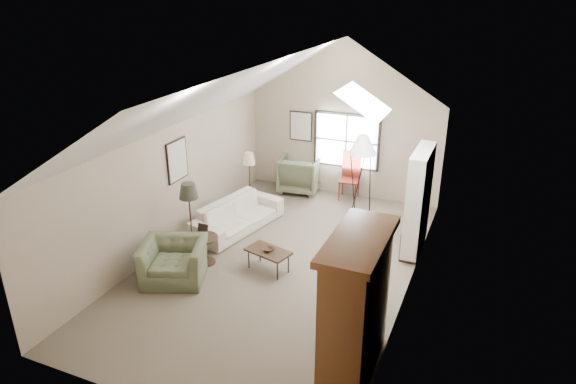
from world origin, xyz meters
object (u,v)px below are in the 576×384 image
at_px(coffee_table, 268,260).
at_px(side_table, 204,250).
at_px(armoire, 355,309).
at_px(side_chair, 349,176).
at_px(armchair_far, 300,174).
at_px(armchair_near, 174,261).
at_px(sofa, 238,215).

height_order(coffee_table, side_table, side_table).
relative_size(armoire, side_chair, 1.80).
bearing_deg(armchair_far, coffee_table, 96.94).
distance_m(armoire, armchair_near, 4.02).
bearing_deg(armchair_near, armoire, -37.82).
bearing_deg(sofa, side_chair, -21.84).
xyz_separation_m(armoire, armchair_far, (-3.23, 6.10, -0.62)).
xyz_separation_m(armchair_near, armchair_far, (0.56, 4.97, 0.10)).
bearing_deg(armchair_far, armoire, 111.66).
bearing_deg(coffee_table, armchair_far, 103.19).
bearing_deg(armchair_far, side_table, 79.00).
xyz_separation_m(armoire, side_table, (-3.58, 1.85, -0.81)).
relative_size(armchair_far, side_chair, 0.86).
bearing_deg(side_chair, side_table, -116.79).
distance_m(armoire, side_table, 4.12).
relative_size(armchair_near, side_chair, 0.95).
height_order(armchair_far, coffee_table, armchair_far).
relative_size(sofa, side_chair, 1.88).
xyz_separation_m(armoire, sofa, (-3.68, 3.45, -0.76)).
distance_m(armchair_far, side_chair, 1.36).
relative_size(sofa, armchair_far, 2.19).
height_order(side_table, side_chair, side_chair).
bearing_deg(armoire, armchair_far, 117.91).
xyz_separation_m(sofa, coffee_table, (1.39, -1.36, -0.12)).
distance_m(armoire, sofa, 5.11).
height_order(armoire, armchair_far, armoire).
xyz_separation_m(armoire, armchair_near, (-3.79, 1.13, -0.72)).
bearing_deg(armoire, coffee_table, 137.63).
distance_m(armchair_far, coffee_table, 4.13).
distance_m(sofa, coffee_table, 1.95).
relative_size(armoire, side_table, 3.82).
height_order(coffee_table, side_chair, side_chair).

